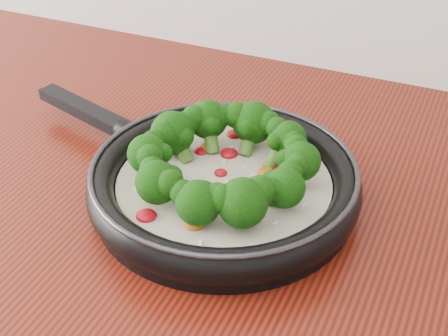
% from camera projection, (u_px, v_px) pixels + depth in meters
% --- Properties ---
extents(skillet, '(0.52, 0.39, 0.09)m').
position_uv_depth(skillet, '(222.00, 178.00, 0.76)').
color(skillet, black).
rests_on(skillet, counter).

